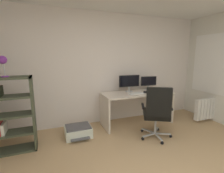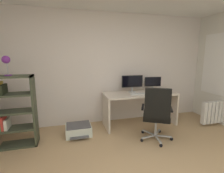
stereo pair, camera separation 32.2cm
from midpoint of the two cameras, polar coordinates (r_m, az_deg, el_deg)
wall_back at (r=3.91m, az=-6.54°, el=5.90°), size 5.15×0.10×2.52m
window_pane at (r=4.53m, az=30.66°, el=6.52°), size 0.01×1.22×1.32m
window_frame at (r=4.53m, az=30.61°, el=6.52°), size 0.02×1.30×1.40m
desk at (r=3.87m, az=6.25°, el=-4.77°), size 1.62×0.63×0.74m
monitor_main at (r=3.85m, az=3.56°, el=1.59°), size 0.49×0.18×0.39m
monitor_secondary at (r=4.09m, az=10.21°, el=1.49°), size 0.40×0.18×0.33m
keyboard at (r=3.69m, az=5.73°, el=-2.37°), size 0.35×0.15×0.02m
computer_mouse at (r=3.81m, az=9.18°, el=-1.91°), size 0.08×0.11×0.03m
office_chair at (r=3.19m, az=12.29°, el=-8.25°), size 0.65×0.70×1.04m
desk_lamp at (r=3.12m, az=-35.85°, el=6.94°), size 0.13×0.13×0.32m
printer at (r=3.49m, az=-14.16°, el=-14.67°), size 0.50×0.48×0.22m
radiator at (r=4.63m, az=28.68°, el=-6.59°), size 0.87×0.10×0.50m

